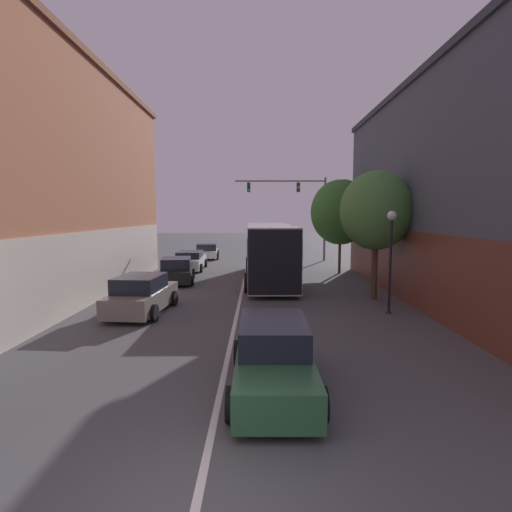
# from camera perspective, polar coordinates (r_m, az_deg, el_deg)

# --- Properties ---
(lane_center_line) EXTENTS (0.14, 45.25, 0.01)m
(lane_center_line) POSITION_cam_1_polar(r_m,az_deg,el_deg) (21.63, -1.93, -4.48)
(lane_center_line) COLOR silver
(lane_center_line) RESTS_ON ground_plane
(building_left_brick) EXTENTS (7.92, 20.74, 10.92)m
(building_left_brick) POSITION_cam_1_polar(r_m,az_deg,el_deg) (21.69, -30.99, 9.49)
(building_left_brick) COLOR #A86647
(building_left_brick) RESTS_ON ground_plane
(building_right_storefront) EXTENTS (7.15, 23.19, 9.88)m
(building_right_storefront) POSITION_cam_1_polar(r_m,az_deg,el_deg) (19.78, 31.25, 8.37)
(building_right_storefront) COLOR #4C515B
(building_right_storefront) RESTS_ON ground_plane
(bus) EXTENTS (2.99, 11.45, 3.32)m
(bus) POSITION_cam_1_polar(r_m,az_deg,el_deg) (23.56, 1.90, 0.95)
(bus) COLOR #B7B7BC
(bus) RESTS_ON ground_plane
(hatchback_foreground) EXTENTS (1.93, 4.52, 1.52)m
(hatchback_foreground) POSITION_cam_1_polar(r_m,az_deg,el_deg) (9.29, 2.50, -14.23)
(hatchback_foreground) COLOR #285633
(hatchback_foreground) RESTS_ON ground_plane
(parked_car_left_near) EXTENTS (2.26, 4.33, 1.53)m
(parked_car_left_near) POSITION_cam_1_polar(r_m,az_deg,el_deg) (16.63, -16.01, -5.39)
(parked_car_left_near) COLOR slate
(parked_car_left_near) RESTS_ON ground_plane
(parked_car_left_mid) EXTENTS (2.11, 4.64, 1.33)m
(parked_car_left_mid) POSITION_cam_1_polar(r_m,az_deg,el_deg) (28.82, -9.36, -0.66)
(parked_car_left_mid) COLOR silver
(parked_car_left_mid) RESTS_ON ground_plane
(parked_car_left_far) EXTENTS (2.38, 4.25, 1.32)m
(parked_car_left_far) POSITION_cam_1_polar(r_m,az_deg,el_deg) (36.02, -7.04, 0.67)
(parked_car_left_far) COLOR silver
(parked_car_left_far) RESTS_ON ground_plane
(parked_car_left_distant) EXTENTS (2.43, 4.39, 1.44)m
(parked_car_left_distant) POSITION_cam_1_polar(r_m,az_deg,el_deg) (23.55, -11.26, -2.08)
(parked_car_left_distant) COLOR black
(parked_car_left_distant) RESTS_ON ground_plane
(traffic_signal_gantry) EXTENTS (7.65, 0.36, 7.01)m
(traffic_signal_gantry) POSITION_cam_1_polar(r_m,az_deg,el_deg) (34.06, 6.23, 7.80)
(traffic_signal_gantry) COLOR #514C47
(traffic_signal_gantry) RESTS_ON ground_plane
(street_lamp) EXTENTS (0.37, 0.37, 4.07)m
(street_lamp) POSITION_cam_1_polar(r_m,az_deg,el_deg) (16.49, 18.70, 1.17)
(street_lamp) COLOR black
(street_lamp) RESTS_ON ground_plane
(street_tree_near) EXTENTS (3.27, 2.95, 5.90)m
(street_tree_near) POSITION_cam_1_polar(r_m,az_deg,el_deg) (19.09, 16.79, 6.20)
(street_tree_near) COLOR #4C3823
(street_tree_near) RESTS_ON ground_plane
(street_tree_far) EXTENTS (3.91, 3.52, 6.23)m
(street_tree_far) POSITION_cam_1_polar(r_m,az_deg,el_deg) (27.01, 11.98, 6.16)
(street_tree_far) COLOR #4C3823
(street_tree_far) RESTS_ON ground_plane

